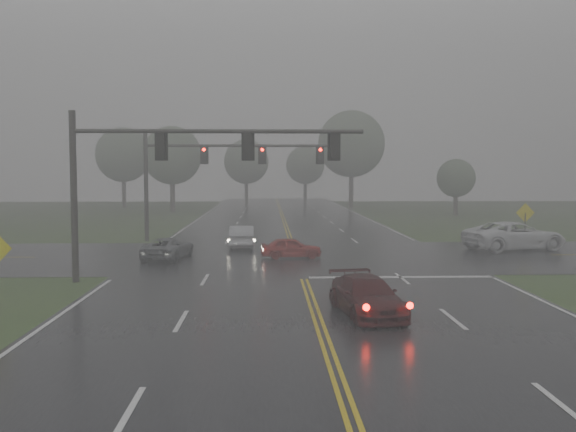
{
  "coord_description": "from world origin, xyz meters",
  "views": [
    {
      "loc": [
        -1.67,
        -14.83,
        4.93
      ],
      "look_at": [
        -0.66,
        16.0,
        2.77
      ],
      "focal_mm": 40.0,
      "sensor_mm": 36.0,
      "label": 1
    }
  ],
  "objects_px": {
    "sedan_maroon": "(367,316)",
    "signal_gantry_far": "(207,165)",
    "sedan_silver": "(242,248)",
    "car_grey": "(168,259)",
    "signal_gantry_near": "(163,163)",
    "sedan_red": "(291,258)",
    "pickup_white": "(514,250)"
  },
  "relations": [
    {
      "from": "sedan_red",
      "to": "signal_gantry_near",
      "type": "bearing_deg",
      "value": 138.28
    },
    {
      "from": "car_grey",
      "to": "signal_gantry_near",
      "type": "bearing_deg",
      "value": 107.6
    },
    {
      "from": "sedan_maroon",
      "to": "signal_gantry_far",
      "type": "relative_size",
      "value": 0.33
    },
    {
      "from": "sedan_red",
      "to": "signal_gantry_near",
      "type": "xyz_separation_m",
      "value": [
        -5.95,
        -7.47,
        5.31
      ]
    },
    {
      "from": "sedan_maroon",
      "to": "signal_gantry_far",
      "type": "height_order",
      "value": "signal_gantry_far"
    },
    {
      "from": "sedan_maroon",
      "to": "sedan_silver",
      "type": "bearing_deg",
      "value": 95.43
    },
    {
      "from": "sedan_red",
      "to": "pickup_white",
      "type": "bearing_deg",
      "value": -80.1
    },
    {
      "from": "car_grey",
      "to": "signal_gantry_near",
      "type": "height_order",
      "value": "signal_gantry_near"
    },
    {
      "from": "sedan_silver",
      "to": "signal_gantry_near",
      "type": "height_order",
      "value": "signal_gantry_near"
    },
    {
      "from": "signal_gantry_near",
      "to": "sedan_red",
      "type": "bearing_deg",
      "value": 51.47
    },
    {
      "from": "sedan_red",
      "to": "sedan_silver",
      "type": "distance_m",
      "value": 5.82
    },
    {
      "from": "sedan_silver",
      "to": "signal_gantry_near",
      "type": "relative_size",
      "value": 0.34
    },
    {
      "from": "car_grey",
      "to": "signal_gantry_far",
      "type": "height_order",
      "value": "signal_gantry_far"
    },
    {
      "from": "sedan_maroon",
      "to": "sedan_red",
      "type": "xyz_separation_m",
      "value": [
        -2.03,
        14.53,
        0.0
      ]
    },
    {
      "from": "sedan_red",
      "to": "sedan_silver",
      "type": "xyz_separation_m",
      "value": [
        -3.0,
        4.98,
        0.0
      ]
    },
    {
      "from": "signal_gantry_near",
      "to": "signal_gantry_far",
      "type": "relative_size",
      "value": 0.94
    },
    {
      "from": "car_grey",
      "to": "signal_gantry_far",
      "type": "bearing_deg",
      "value": -87.6
    },
    {
      "from": "sedan_maroon",
      "to": "car_grey",
      "type": "height_order",
      "value": "sedan_maroon"
    },
    {
      "from": "sedan_maroon",
      "to": "sedan_silver",
      "type": "height_order",
      "value": "sedan_silver"
    },
    {
      "from": "sedan_maroon",
      "to": "signal_gantry_far",
      "type": "distance_m",
      "value": 25.74
    },
    {
      "from": "car_grey",
      "to": "signal_gantry_far",
      "type": "xyz_separation_m",
      "value": [
        1.3,
        9.62,
        5.36
      ]
    },
    {
      "from": "pickup_white",
      "to": "signal_gantry_far",
      "type": "distance_m",
      "value": 21.34
    },
    {
      "from": "sedan_maroon",
      "to": "pickup_white",
      "type": "distance_m",
      "value": 21.51
    },
    {
      "from": "pickup_white",
      "to": "signal_gantry_far",
      "type": "height_order",
      "value": "signal_gantry_far"
    },
    {
      "from": "pickup_white",
      "to": "signal_gantry_far",
      "type": "bearing_deg",
      "value": 57.52
    },
    {
      "from": "sedan_red",
      "to": "pickup_white",
      "type": "height_order",
      "value": "pickup_white"
    },
    {
      "from": "sedan_silver",
      "to": "sedan_maroon",
      "type": "bearing_deg",
      "value": 102.48
    },
    {
      "from": "pickup_white",
      "to": "sedan_silver",
      "type": "bearing_deg",
      "value": 69.23
    },
    {
      "from": "pickup_white",
      "to": "signal_gantry_far",
      "type": "relative_size",
      "value": 0.46
    },
    {
      "from": "sedan_maroon",
      "to": "sedan_red",
      "type": "height_order",
      "value": "sedan_maroon"
    },
    {
      "from": "signal_gantry_near",
      "to": "pickup_white",
      "type": "bearing_deg",
      "value": 28.21
    },
    {
      "from": "sedan_silver",
      "to": "pickup_white",
      "type": "relative_size",
      "value": 0.69
    }
  ]
}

